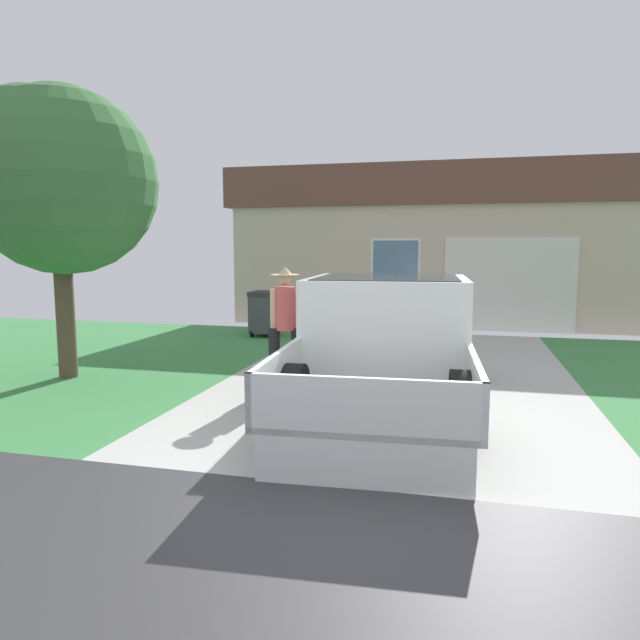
{
  "coord_description": "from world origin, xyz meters",
  "views": [
    {
      "loc": [
        0.89,
        -4.55,
        2.02
      ],
      "look_at": [
        -1.0,
        3.03,
        1.02
      ],
      "focal_mm": 32.21,
      "sensor_mm": 36.0,
      "label": 1
    }
  ],
  "objects_px": {
    "handbag": "(284,385)",
    "front_yard_tree": "(54,180)",
    "pickup_truck": "(387,346)",
    "wheeled_trash_bin": "(265,312)",
    "person_with_hat": "(285,324)",
    "house_with_garage": "(446,245)"
  },
  "relations": [
    {
      "from": "handbag",
      "to": "house_with_garage",
      "type": "bearing_deg",
      "value": 79.37
    },
    {
      "from": "handbag",
      "to": "wheeled_trash_bin",
      "type": "bearing_deg",
      "value": 112.05
    },
    {
      "from": "pickup_truck",
      "to": "person_with_hat",
      "type": "xyz_separation_m",
      "value": [
        -1.46,
        0.2,
        0.21
      ]
    },
    {
      "from": "handbag",
      "to": "front_yard_tree",
      "type": "relative_size",
      "value": 0.1
    },
    {
      "from": "pickup_truck",
      "to": "house_with_garage",
      "type": "bearing_deg",
      "value": 83.91
    },
    {
      "from": "pickup_truck",
      "to": "house_with_garage",
      "type": "relative_size",
      "value": 0.46
    },
    {
      "from": "house_with_garage",
      "to": "front_yard_tree",
      "type": "distance_m",
      "value": 11.14
    },
    {
      "from": "handbag",
      "to": "front_yard_tree",
      "type": "xyz_separation_m",
      "value": [
        -3.49,
        0.05,
        2.84
      ]
    },
    {
      "from": "person_with_hat",
      "to": "wheeled_trash_bin",
      "type": "distance_m",
      "value": 5.02
    },
    {
      "from": "house_with_garage",
      "to": "wheeled_trash_bin",
      "type": "distance_m",
      "value": 6.36
    },
    {
      "from": "house_with_garage",
      "to": "front_yard_tree",
      "type": "bearing_deg",
      "value": -118.68
    },
    {
      "from": "pickup_truck",
      "to": "handbag",
      "type": "height_order",
      "value": "pickup_truck"
    },
    {
      "from": "house_with_garage",
      "to": "front_yard_tree",
      "type": "height_order",
      "value": "front_yard_tree"
    },
    {
      "from": "handbag",
      "to": "wheeled_trash_bin",
      "type": "height_order",
      "value": "wheeled_trash_bin"
    },
    {
      "from": "handbag",
      "to": "front_yard_tree",
      "type": "bearing_deg",
      "value": 179.19
    },
    {
      "from": "person_with_hat",
      "to": "front_yard_tree",
      "type": "height_order",
      "value": "front_yard_tree"
    },
    {
      "from": "pickup_truck",
      "to": "wheeled_trash_bin",
      "type": "xyz_separation_m",
      "value": [
        -3.39,
        4.81,
        -0.17
      ]
    },
    {
      "from": "handbag",
      "to": "pickup_truck",
      "type": "bearing_deg",
      "value": 5.84
    },
    {
      "from": "pickup_truck",
      "to": "house_with_garage",
      "type": "height_order",
      "value": "house_with_garage"
    },
    {
      "from": "person_with_hat",
      "to": "handbag",
      "type": "height_order",
      "value": "person_with_hat"
    },
    {
      "from": "pickup_truck",
      "to": "wheeled_trash_bin",
      "type": "relative_size",
      "value": 5.11
    },
    {
      "from": "house_with_garage",
      "to": "front_yard_tree",
      "type": "relative_size",
      "value": 2.62
    }
  ]
}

